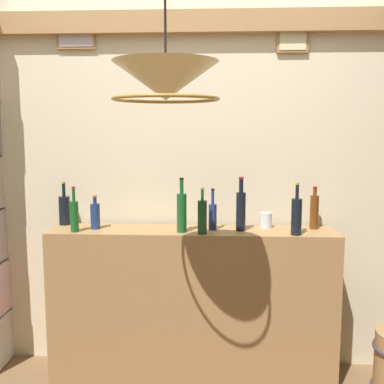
{
  "coord_description": "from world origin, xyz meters",
  "views": [
    {
      "loc": [
        0.15,
        -2.06,
        1.62
      ],
      "look_at": [
        0.0,
        0.8,
        1.24
      ],
      "focal_mm": 43.65,
      "sensor_mm": 36.0,
      "label": 1
    }
  ],
  "objects_px": {
    "liquor_bottle_tequila": "(182,211)",
    "liquor_bottle_port": "(74,215)",
    "liquor_bottle_vermouth": "(202,216)",
    "liquor_bottle_vodka": "(241,210)",
    "glass_tumbler_rocks": "(266,220)",
    "pendant_lamp": "(166,82)",
    "liquor_bottle_rye": "(296,216)",
    "liquor_bottle_bourbon": "(314,211)",
    "liquor_bottle_scotch": "(95,215)",
    "liquor_bottle_amaro": "(213,215)",
    "liquor_bottle_whiskey": "(64,210)"
  },
  "relations": [
    {
      "from": "liquor_bottle_tequila",
      "to": "liquor_bottle_port",
      "type": "distance_m",
      "value": 0.67
    },
    {
      "from": "liquor_bottle_tequila",
      "to": "liquor_bottle_port",
      "type": "relative_size",
      "value": 1.19
    },
    {
      "from": "liquor_bottle_vermouth",
      "to": "liquor_bottle_port",
      "type": "height_order",
      "value": "liquor_bottle_vermouth"
    },
    {
      "from": "liquor_bottle_vodka",
      "to": "glass_tumbler_rocks",
      "type": "height_order",
      "value": "liquor_bottle_vodka"
    },
    {
      "from": "liquor_bottle_tequila",
      "to": "liquor_bottle_vermouth",
      "type": "height_order",
      "value": "liquor_bottle_tequila"
    },
    {
      "from": "pendant_lamp",
      "to": "liquor_bottle_vermouth",
      "type": "bearing_deg",
      "value": 77.21
    },
    {
      "from": "liquor_bottle_rye",
      "to": "glass_tumbler_rocks",
      "type": "bearing_deg",
      "value": 128.89
    },
    {
      "from": "liquor_bottle_vermouth",
      "to": "liquor_bottle_bourbon",
      "type": "bearing_deg",
      "value": 14.59
    },
    {
      "from": "liquor_bottle_scotch",
      "to": "liquor_bottle_rye",
      "type": "height_order",
      "value": "liquor_bottle_rye"
    },
    {
      "from": "liquor_bottle_amaro",
      "to": "liquor_bottle_whiskey",
      "type": "height_order",
      "value": "liquor_bottle_whiskey"
    },
    {
      "from": "liquor_bottle_bourbon",
      "to": "liquor_bottle_port",
      "type": "distance_m",
      "value": 1.52
    },
    {
      "from": "liquor_bottle_bourbon",
      "to": "liquor_bottle_port",
      "type": "xyz_separation_m",
      "value": [
        -1.51,
        -0.17,
        -0.01
      ]
    },
    {
      "from": "liquor_bottle_rye",
      "to": "liquor_bottle_port",
      "type": "xyz_separation_m",
      "value": [
        -1.37,
        0.01,
        -0.01
      ]
    },
    {
      "from": "liquor_bottle_bourbon",
      "to": "pendant_lamp",
      "type": "relative_size",
      "value": 0.56
    },
    {
      "from": "liquor_bottle_vodka",
      "to": "liquor_bottle_whiskey",
      "type": "relative_size",
      "value": 1.17
    },
    {
      "from": "liquor_bottle_amaro",
      "to": "liquor_bottle_scotch",
      "type": "bearing_deg",
      "value": -179.1
    },
    {
      "from": "liquor_bottle_rye",
      "to": "liquor_bottle_whiskey",
      "type": "distance_m",
      "value": 1.52
    },
    {
      "from": "liquor_bottle_port",
      "to": "glass_tumbler_rocks",
      "type": "relative_size",
      "value": 2.86
    },
    {
      "from": "liquor_bottle_bourbon",
      "to": "liquor_bottle_whiskey",
      "type": "height_order",
      "value": "liquor_bottle_whiskey"
    },
    {
      "from": "liquor_bottle_scotch",
      "to": "liquor_bottle_vermouth",
      "type": "distance_m",
      "value": 0.7
    },
    {
      "from": "liquor_bottle_bourbon",
      "to": "liquor_bottle_whiskey",
      "type": "bearing_deg",
      "value": 178.49
    },
    {
      "from": "liquor_bottle_vermouth",
      "to": "liquor_bottle_port",
      "type": "relative_size",
      "value": 1.01
    },
    {
      "from": "liquor_bottle_port",
      "to": "pendant_lamp",
      "type": "bearing_deg",
      "value": -45.67
    },
    {
      "from": "liquor_bottle_amaro",
      "to": "liquor_bottle_vodka",
      "type": "bearing_deg",
      "value": -4.8
    },
    {
      "from": "glass_tumbler_rocks",
      "to": "liquor_bottle_scotch",
      "type": "bearing_deg",
      "value": -175.15
    },
    {
      "from": "liquor_bottle_whiskey",
      "to": "glass_tumbler_rocks",
      "type": "bearing_deg",
      "value": -1.17
    },
    {
      "from": "liquor_bottle_vermouth",
      "to": "glass_tumbler_rocks",
      "type": "bearing_deg",
      "value": 26.27
    },
    {
      "from": "liquor_bottle_vodka",
      "to": "liquor_bottle_vermouth",
      "type": "height_order",
      "value": "liquor_bottle_vodka"
    },
    {
      "from": "liquor_bottle_vermouth",
      "to": "liquor_bottle_rye",
      "type": "distance_m",
      "value": 0.57
    },
    {
      "from": "liquor_bottle_scotch",
      "to": "pendant_lamp",
      "type": "bearing_deg",
      "value": -54.41
    },
    {
      "from": "liquor_bottle_vodka",
      "to": "liquor_bottle_bourbon",
      "type": "bearing_deg",
      "value": 9.62
    },
    {
      "from": "liquor_bottle_rye",
      "to": "liquor_bottle_amaro",
      "type": "xyz_separation_m",
      "value": [
        -0.51,
        0.12,
        -0.03
      ]
    },
    {
      "from": "liquor_bottle_bourbon",
      "to": "liquor_bottle_tequila",
      "type": "bearing_deg",
      "value": -170.26
    },
    {
      "from": "liquor_bottle_vodka",
      "to": "liquor_bottle_whiskey",
      "type": "bearing_deg",
      "value": 173.96
    },
    {
      "from": "liquor_bottle_vermouth",
      "to": "liquor_bottle_amaro",
      "type": "height_order",
      "value": "liquor_bottle_vermouth"
    },
    {
      "from": "liquor_bottle_vodka",
      "to": "liquor_bottle_amaro",
      "type": "height_order",
      "value": "liquor_bottle_vodka"
    },
    {
      "from": "liquor_bottle_bourbon",
      "to": "liquor_bottle_vodka",
      "type": "bearing_deg",
      "value": -170.38
    },
    {
      "from": "liquor_bottle_scotch",
      "to": "liquor_bottle_vodka",
      "type": "bearing_deg",
      "value": -0.19
    },
    {
      "from": "liquor_bottle_amaro",
      "to": "pendant_lamp",
      "type": "distance_m",
      "value": 1.1
    },
    {
      "from": "liquor_bottle_amaro",
      "to": "liquor_bottle_port",
      "type": "bearing_deg",
      "value": -173.05
    },
    {
      "from": "liquor_bottle_rye",
      "to": "glass_tumbler_rocks",
      "type": "distance_m",
      "value": 0.27
    },
    {
      "from": "liquor_bottle_tequila",
      "to": "pendant_lamp",
      "type": "bearing_deg",
      "value": -91.54
    },
    {
      "from": "liquor_bottle_rye",
      "to": "glass_tumbler_rocks",
      "type": "xyz_separation_m",
      "value": [
        -0.16,
        0.2,
        -0.07
      ]
    },
    {
      "from": "liquor_bottle_vodka",
      "to": "liquor_bottle_bourbon",
      "type": "relative_size",
      "value": 1.25
    },
    {
      "from": "liquor_bottle_bourbon",
      "to": "glass_tumbler_rocks",
      "type": "bearing_deg",
      "value": 176.99
    },
    {
      "from": "liquor_bottle_whiskey",
      "to": "liquor_bottle_rye",
      "type": "bearing_deg",
      "value": -8.6
    },
    {
      "from": "liquor_bottle_whiskey",
      "to": "pendant_lamp",
      "type": "xyz_separation_m",
      "value": [
        0.78,
        -0.88,
        0.74
      ]
    },
    {
      "from": "liquor_bottle_bourbon",
      "to": "liquor_bottle_scotch",
      "type": "bearing_deg",
      "value": -176.85
    },
    {
      "from": "glass_tumbler_rocks",
      "to": "pendant_lamp",
      "type": "distance_m",
      "value": 1.29
    },
    {
      "from": "liquor_bottle_rye",
      "to": "liquor_bottle_whiskey",
      "type": "height_order",
      "value": "liquor_bottle_rye"
    }
  ]
}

